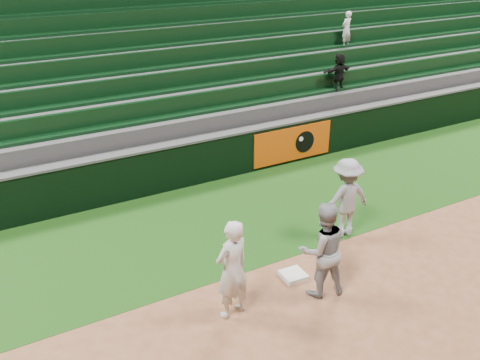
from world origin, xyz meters
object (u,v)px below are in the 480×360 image
first_base (293,275)px  base_coach (346,198)px  first_baseman (232,269)px  baserunner (322,250)px

first_base → base_coach: bearing=23.0°
first_base → first_baseman: bearing=-167.0°
first_baseman → first_base: bearing=-179.6°
first_base → baserunner: (0.16, -0.62, 0.87)m
baserunner → first_baseman: bearing=4.6°
baserunner → base_coach: (1.73, 1.42, -0.02)m
first_baseman → base_coach: size_ratio=1.03×
base_coach → first_baseman: bearing=24.0°
first_base → baserunner: 1.08m
first_base → base_coach: base_coach is taller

